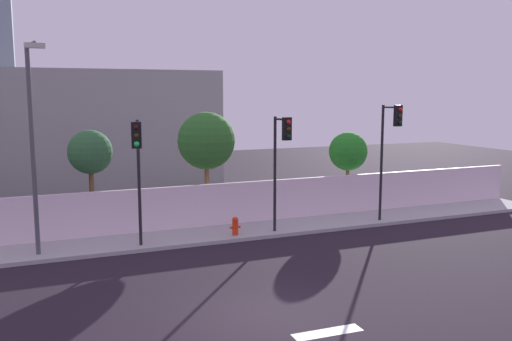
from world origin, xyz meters
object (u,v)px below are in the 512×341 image
Objects in this scene: roadside_tree_midright at (206,141)px; traffic_light_right at (390,138)px; street_lamp_curbside at (33,135)px; roadside_tree_rightmost at (348,152)px; traffic_light_left at (138,156)px; roadside_tree_midleft at (90,153)px; fire_hydrant at (235,225)px; traffic_light_center at (281,149)px.

traffic_light_right is at bearing -24.71° from roadside_tree_midright.
street_lamp_curbside reaches higher than roadside_tree_midright.
traffic_light_right is at bearing -90.04° from roadside_tree_rightmost.
traffic_light_right is at bearing 1.91° from traffic_light_left.
roadside_tree_midright is 7.33m from roadside_tree_rightmost.
fire_hydrant is at bearing -29.31° from roadside_tree_midleft.
roadside_tree_midleft is 4.96m from roadside_tree_midright.
fire_hydrant is 4.32m from roadside_tree_midright.
traffic_light_left is at bearing -134.86° from roadside_tree_midright.
roadside_tree_rightmost is (11.00, 3.72, -0.65)m from traffic_light_left.
roadside_tree_rightmost is at bearing 32.96° from traffic_light_center.
traffic_light_left is at bearing -178.09° from traffic_light_right.
traffic_light_center is 3.97m from roadside_tree_midright.
roadside_tree_midleft is at bearing 154.11° from traffic_light_center.
roadside_tree_midleft is 1.11× the size of roadside_tree_rightmost.
roadside_tree_midright is (4.95, -0.00, 0.32)m from roadside_tree_midleft.
roadside_tree_midright is at bearing -180.00° from roadside_tree_rightmost.
fire_hydrant is at bearing 176.45° from traffic_light_right.
roadside_tree_rightmost is at bearing 89.96° from traffic_light_right.
traffic_light_center is 9.20m from street_lamp_curbside.
traffic_light_center is at bearing -58.85° from roadside_tree_midright.
traffic_light_left is 5.25m from roadside_tree_midright.
traffic_light_left is 3.58m from street_lamp_curbside.
traffic_light_center reaches higher than roadside_tree_rightmost.
roadside_tree_midright is at bearing -0.00° from roadside_tree_midleft.
traffic_light_right is (5.24, 0.04, 0.28)m from traffic_light_center.
street_lamp_curbside is at bearing -168.52° from roadside_tree_rightmost.
roadside_tree_rightmost is at bearing 11.48° from street_lamp_curbside.
roadside_tree_rightmost is at bearing 22.52° from fire_hydrant.
traffic_light_center is (5.76, 0.32, -0.01)m from traffic_light_left.
traffic_light_left is 1.20× the size of roadside_tree_rightmost.
fire_hydrant is at bearing -85.05° from roadside_tree_midright.
traffic_light_right is 14.40m from street_lamp_curbside.
traffic_light_center is at bearing -25.89° from roadside_tree_midleft.
traffic_light_center reaches higher than traffic_light_left.
traffic_light_right is 7.79m from fire_hydrant.
traffic_light_right is at bearing -1.73° from street_lamp_curbside.
traffic_light_right is at bearing -15.33° from roadside_tree_midleft.
traffic_light_center is 0.95× the size of roadside_tree_midright.
roadside_tree_midleft is 0.87× the size of roadside_tree_midright.
traffic_light_center is at bearing -2.98° from street_lamp_curbside.
traffic_light_right is 3.48m from roadside_tree_rightmost.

